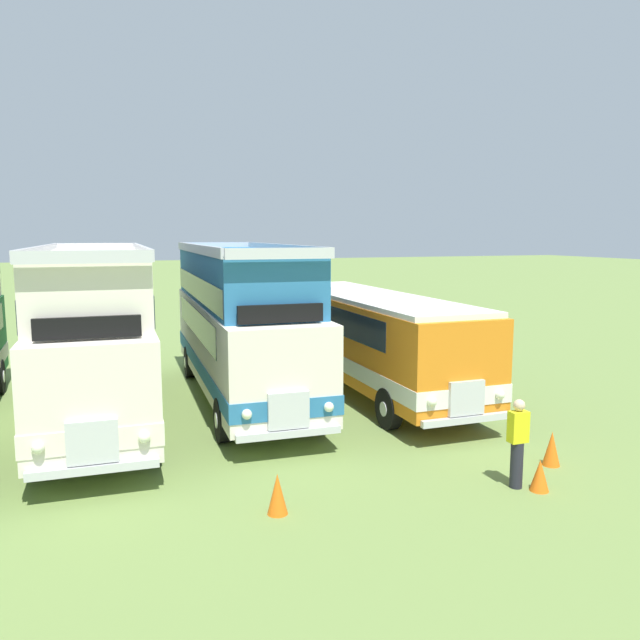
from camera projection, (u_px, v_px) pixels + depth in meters
ground_plane at (19, 423)px, 15.94m from camera, size 200.00×200.00×0.00m
bus_fourth_in_row at (96, 330)px, 16.05m from camera, size 2.78×10.65×4.52m
bus_fifth_in_row at (240, 319)px, 18.04m from camera, size 2.85×10.62×4.52m
bus_sixth_in_row at (369, 334)px, 19.10m from camera, size 2.63×10.78×2.99m
cone_near_end at (540, 475)px, 11.71m from camera, size 0.36×0.36×0.61m
cone_mid_row at (277, 494)px, 10.73m from camera, size 0.36×0.36×0.72m
cone_far_end at (552, 449)px, 12.99m from camera, size 0.36×0.36×0.73m
marshal_person at (518, 443)px, 11.78m from camera, size 0.36×0.24×1.73m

